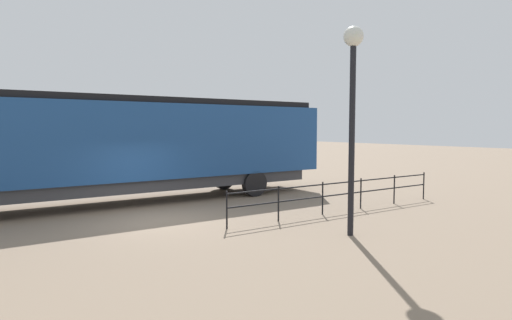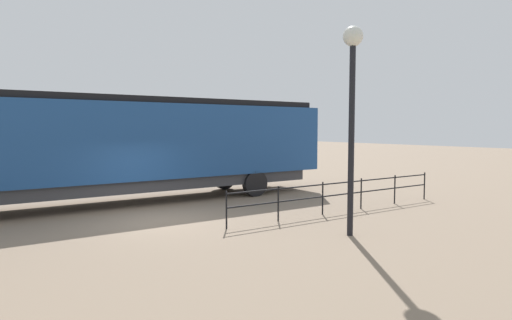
# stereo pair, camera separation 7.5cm
# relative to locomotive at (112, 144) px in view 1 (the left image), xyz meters

# --- Properties ---
(ground_plane) EXTENTS (120.00, 120.00, 0.00)m
(ground_plane) POSITION_rel_locomotive_xyz_m (3.68, 0.36, -2.30)
(ground_plane) COLOR #84705B
(locomotive) EXTENTS (2.94, 18.91, 4.07)m
(locomotive) POSITION_rel_locomotive_xyz_m (0.00, 0.00, 0.00)
(locomotive) COLOR navy
(locomotive) RESTS_ON ground_plane
(lamp_post) EXTENTS (0.53, 0.53, 5.58)m
(lamp_post) POSITION_rel_locomotive_xyz_m (8.37, 3.94, 1.74)
(lamp_post) COLOR black
(lamp_post) RESTS_ON ground_plane
(platform_fence) EXTENTS (0.05, 9.38, 1.11)m
(platform_fence) POSITION_rel_locomotive_xyz_m (5.85, 6.20, -1.58)
(platform_fence) COLOR black
(platform_fence) RESTS_ON ground_plane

